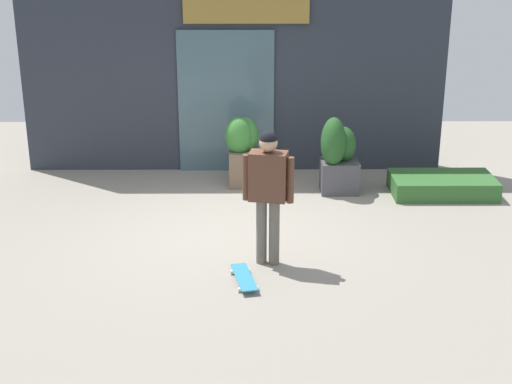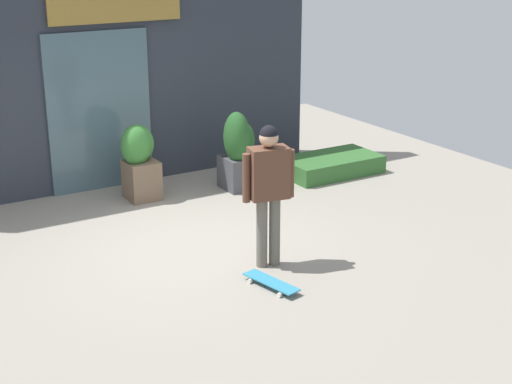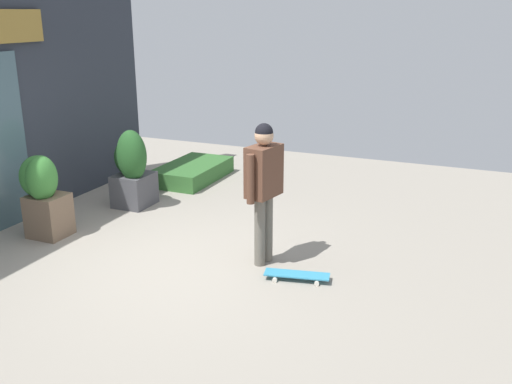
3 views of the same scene
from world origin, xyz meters
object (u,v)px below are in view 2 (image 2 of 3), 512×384
at_px(planter_box_left, 240,151).
at_px(planter_box_right, 139,157).
at_px(skateboard, 271,282).
at_px(skateboarder, 269,181).

xyz_separation_m(planter_box_left, planter_box_right, (-1.50, 0.36, 0.05)).
height_order(skateboard, planter_box_left, planter_box_left).
bearing_deg(planter_box_left, skateboard, -114.48).
xyz_separation_m(skateboarder, skateboard, (-0.29, -0.53, -0.98)).
height_order(skateboarder, planter_box_right, skateboarder).
bearing_deg(skateboarder, skateboard, -17.48).
bearing_deg(skateboarder, planter_box_right, -161.99).
distance_m(skateboard, planter_box_right, 3.58).
distance_m(skateboarder, planter_box_left, 2.93).
bearing_deg(planter_box_left, skateboarder, -113.55).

